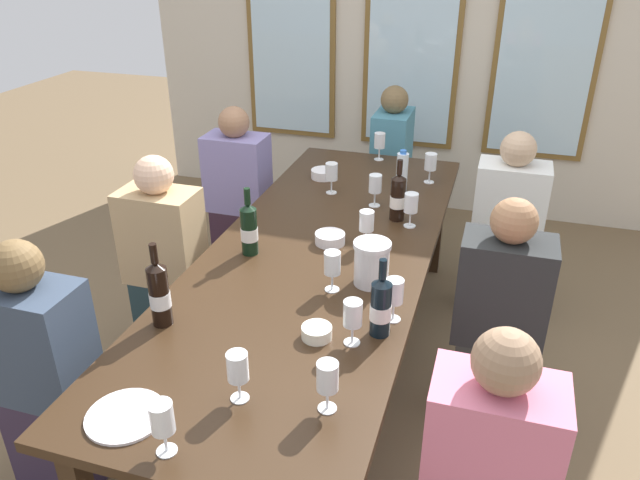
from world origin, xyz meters
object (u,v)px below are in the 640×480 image
at_px(wine_glass_0, 380,142).
at_px(dining_table, 319,262).
at_px(seated_person_6, 391,168).
at_px(wine_glass_4, 332,173).
at_px(wine_glass_1, 375,184).
at_px(wine_glass_10, 431,162).
at_px(wine_glass_5, 353,316).
at_px(wine_glass_8, 411,204).
at_px(tasting_bowl_2, 317,332).
at_px(metal_pitcher, 372,263).
at_px(seated_person_4, 45,377).
at_px(wine_bottle_2, 381,306).
at_px(seated_person_2, 165,265).
at_px(wine_bottle_1, 249,229).
at_px(seated_person_3, 498,322).
at_px(white_plate_0, 125,416).
at_px(wine_glass_6, 394,293).
at_px(wine_bottle_3, 159,294).
at_px(wine_glass_9, 162,420).
at_px(wine_glass_11, 327,379).
at_px(wine_glass_3, 367,223).
at_px(seated_person_1, 505,232).
at_px(tasting_bowl_0, 330,238).
at_px(tasting_bowl_1, 323,174).
at_px(wine_glass_2, 332,265).
at_px(seated_person_0, 239,197).
at_px(wine_glass_7, 238,368).
at_px(water_bottle, 402,172).

bearing_deg(wine_glass_0, dining_table, -90.05).
bearing_deg(seated_person_6, wine_glass_4, -97.39).
relative_size(wine_glass_1, wine_glass_10, 1.00).
distance_m(wine_glass_5, wine_glass_8, 1.01).
distance_m(dining_table, tasting_bowl_2, 0.67).
height_order(metal_pitcher, seated_person_4, seated_person_4).
relative_size(wine_bottle_2, wine_glass_1, 1.77).
height_order(wine_glass_8, seated_person_2, seated_person_2).
distance_m(wine_bottle_1, seated_person_3, 1.17).
distance_m(white_plate_0, wine_glass_6, 1.01).
bearing_deg(seated_person_2, seated_person_6, 64.60).
bearing_deg(wine_bottle_3, seated_person_3, 29.98).
height_order(wine_bottle_2, seated_person_3, seated_person_3).
relative_size(wine_glass_0, wine_glass_10, 1.00).
bearing_deg(wine_glass_9, dining_table, 87.41).
height_order(wine_glass_11, seated_person_3, seated_person_3).
bearing_deg(seated_person_4, seated_person_3, 28.35).
bearing_deg(wine_glass_3, wine_glass_6, -66.98).
height_order(seated_person_1, seated_person_3, same).
xyz_separation_m(tasting_bowl_0, tasting_bowl_1, (-0.27, 0.79, 0.00)).
relative_size(wine_glass_2, wine_glass_9, 1.00).
bearing_deg(dining_table, wine_glass_3, 30.28).
relative_size(white_plate_0, seated_person_2, 0.22).
bearing_deg(wine_bottle_3, wine_bottle_1, 81.04).
distance_m(white_plate_0, wine_glass_1, 1.80).
distance_m(wine_glass_0, wine_glass_3, 1.18).
bearing_deg(seated_person_0, wine_glass_6, -47.47).
relative_size(wine_glass_7, seated_person_4, 0.16).
bearing_deg(wine_glass_2, seated_person_1, 60.93).
bearing_deg(wine_glass_6, wine_bottle_3, -161.32).
xyz_separation_m(tasting_bowl_0, wine_glass_3, (0.17, 0.03, 0.09)).
height_order(dining_table, wine_glass_8, wine_glass_8).
relative_size(tasting_bowl_2, seated_person_3, 0.10).
relative_size(wine_bottle_2, seated_person_2, 0.28).
xyz_separation_m(wine_bottle_3, seated_person_1, (1.21, 1.62, -0.34)).
height_order(wine_bottle_1, wine_glass_8, wine_bottle_1).
bearing_deg(tasting_bowl_1, wine_glass_6, -62.92).
xyz_separation_m(wine_glass_2, seated_person_4, (-0.97, -0.60, -0.33)).
height_order(seated_person_4, seated_person_6, same).
height_order(wine_glass_0, wine_glass_2, same).
relative_size(tasting_bowl_1, seated_person_0, 0.13).
height_order(tasting_bowl_0, wine_glass_10, wine_glass_10).
bearing_deg(seated_person_2, wine_glass_1, 30.95).
bearing_deg(water_bottle, seated_person_6, 103.95).
height_order(wine_glass_7, wine_glass_11, same).
distance_m(dining_table, wine_bottle_1, 0.36).
xyz_separation_m(wine_glass_5, wine_glass_6, (0.11, 0.19, 0.00)).
height_order(wine_glass_2, wine_glass_9, same).
relative_size(tasting_bowl_0, seated_person_1, 0.13).
xyz_separation_m(wine_glass_3, seated_person_0, (-1.01, 0.80, -0.33)).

